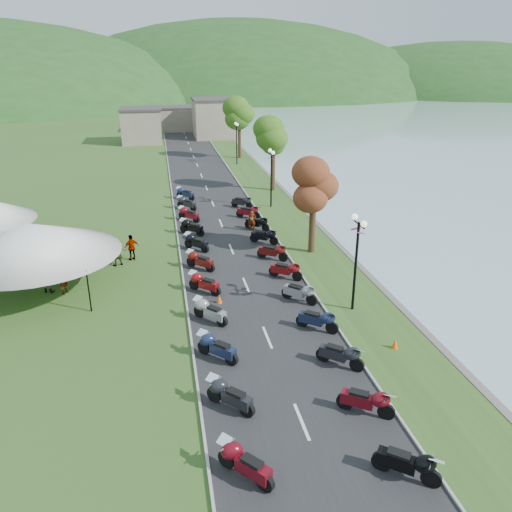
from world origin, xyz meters
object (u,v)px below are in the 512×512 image
pedestrian_a (66,293)px  pedestrian_c (59,260)px  vendor_tent_main (35,258)px  pedestrian_b (49,292)px

pedestrian_a → pedestrian_c: (-1.27, 5.38, 0.00)m
vendor_tent_main → pedestrian_a: 2.57m
pedestrian_b → pedestrian_a: bearing=179.1°
pedestrian_b → pedestrian_c: size_ratio=0.84×
pedestrian_b → pedestrian_c: bearing=-64.5°
vendor_tent_main → pedestrian_c: (0.20, 4.72, -2.00)m
vendor_tent_main → pedestrian_c: vendor_tent_main is taller
vendor_tent_main → pedestrian_b: (0.50, -0.24, -2.00)m
vendor_tent_main → pedestrian_c: 5.13m
pedestrian_b → vendor_tent_main: bearing=-3.9°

